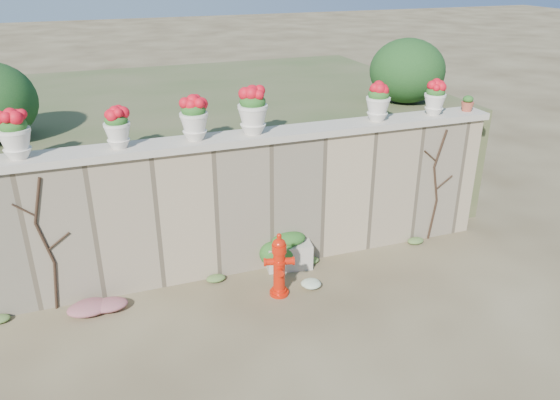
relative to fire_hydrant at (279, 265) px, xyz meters
name	(u,v)px	position (x,y,z in m)	size (l,w,h in m)	color
ground	(283,335)	(-0.26, -0.87, -0.48)	(80.00, 80.00, 0.00)	#4B3C25
stone_wall	(241,207)	(-0.26, 0.93, 0.52)	(8.00, 0.40, 2.00)	tan
wall_cap	(239,138)	(-0.26, 0.93, 1.57)	(8.10, 0.52, 0.10)	beige
raised_fill	(196,143)	(-0.26, 4.13, 0.52)	(9.00, 6.00, 2.00)	#384C23
back_shrub_right	(407,71)	(3.14, 2.13, 2.07)	(1.30, 1.30, 1.10)	#143814
vine_left	(46,244)	(-2.93, 0.71, 0.51)	(0.60, 0.04, 1.91)	black
vine_right	(436,184)	(2.97, 0.71, 0.51)	(0.60, 0.04, 1.91)	black
fire_hydrant	(279,265)	(0.00, 0.00, 0.00)	(0.42, 0.30, 0.96)	red
planter_box	(289,251)	(0.40, 0.68, -0.22)	(0.73, 0.50, 0.57)	beige
green_shrub	(278,253)	(0.20, 0.59, -0.17)	(0.65, 0.58, 0.62)	#1E5119
magenta_clump	(100,304)	(-2.39, 0.45, -0.37)	(0.83, 0.55, 0.22)	#CF2972
white_flowers	(308,285)	(0.43, -0.03, -0.40)	(0.45, 0.36, 0.16)	white
urn_pot_0	(14,135)	(-3.07, 0.93, 1.92)	(0.39, 0.39, 0.61)	silver
urn_pot_1	(117,128)	(-1.87, 0.93, 1.88)	(0.34, 0.34, 0.53)	silver
urn_pot_2	(194,118)	(-0.87, 0.93, 1.91)	(0.38, 0.38, 0.60)	silver
urn_pot_3	(253,111)	(-0.05, 0.93, 1.94)	(0.42, 0.42, 0.66)	silver
urn_pot_4	(378,102)	(1.91, 0.93, 1.90)	(0.36, 0.36, 0.57)	silver
urn_pot_5	(435,98)	(2.91, 0.93, 1.88)	(0.33, 0.33, 0.52)	silver
terracotta_pot	(467,104)	(3.54, 0.93, 1.73)	(0.20, 0.20, 0.24)	#AD4934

